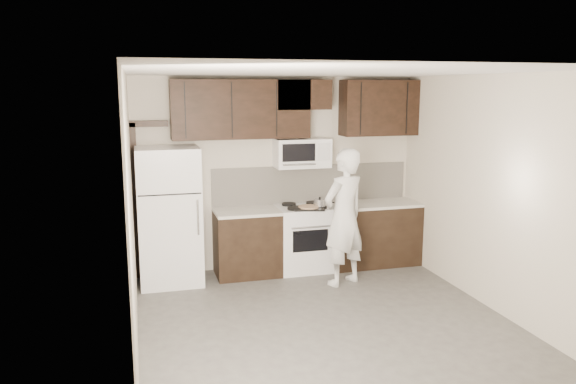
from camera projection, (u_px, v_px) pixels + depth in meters
name	position (u px, v px, depth m)	size (l,w,h in m)	color
floor	(329.00, 326.00, 6.07)	(4.50, 4.50, 0.00)	#494745
back_wall	(278.00, 173.00, 7.96)	(4.00, 4.00, 0.00)	beige
ceiling	(333.00, 72.00, 5.58)	(4.50, 4.50, 0.00)	white
counter_run	(324.00, 237.00, 7.98)	(2.95, 0.64, 0.91)	black
stove	(304.00, 238.00, 7.90)	(0.76, 0.66, 0.94)	white
backsplash	(311.00, 184.00, 8.11)	(2.90, 0.02, 0.54)	beige
upper_cabinets	(295.00, 107.00, 7.68)	(3.48, 0.35, 0.78)	black
microwave	(302.00, 153.00, 7.80)	(0.76, 0.42, 0.40)	white
refrigerator	(169.00, 216.00, 7.30)	(0.80, 0.76, 1.80)	white
door_trim	(138.00, 187.00, 7.44)	(0.50, 0.08, 2.12)	black
saucepan	(320.00, 204.00, 7.72)	(0.28, 0.17, 0.16)	silver
baking_tray	(309.00, 208.00, 7.66)	(0.41, 0.31, 0.02)	black
pizza	(309.00, 207.00, 7.66)	(0.28, 0.28, 0.02)	#D1B38C
person	(344.00, 217.00, 7.24)	(0.65, 0.43, 1.79)	white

